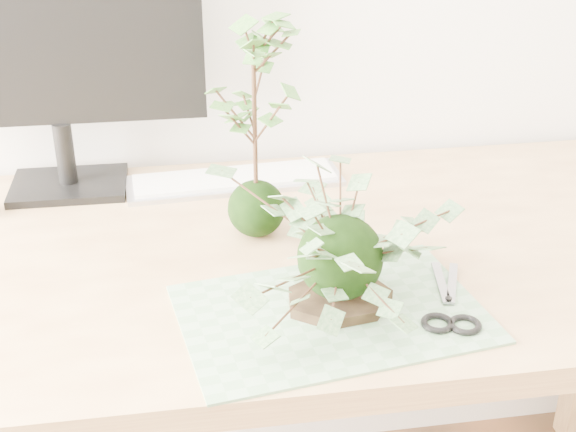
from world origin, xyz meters
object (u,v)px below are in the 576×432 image
object	(u,v)px
maple_kokedama	(254,72)
ivy_kokedama	(341,221)
keyboard	(235,180)
desk	(285,296)
monitor	(51,47)

from	to	relation	value
maple_kokedama	ivy_kokedama	bearing A→B (deg)	-69.44
ivy_kokedama	keyboard	bearing A→B (deg)	103.25
maple_kokedama	desk	bearing A→B (deg)	-53.66
maple_kokedama	keyboard	xyz separation A→B (m)	(-0.02, 0.20, -0.26)
desk	keyboard	world-z (taller)	keyboard
ivy_kokedama	monitor	bearing A→B (deg)	130.80
desk	monitor	bearing A→B (deg)	140.88
keyboard	monitor	xyz separation A→B (m)	(-0.29, 0.03, 0.25)
desk	ivy_kokedama	bearing A→B (deg)	-74.85
maple_kokedama	monitor	size ratio (longest dim) A/B	0.75
monitor	keyboard	bearing A→B (deg)	-5.36
monitor	desk	bearing A→B (deg)	-38.20
maple_kokedama	keyboard	distance (m)	0.32
ivy_kokedama	maple_kokedama	size ratio (longest dim) A/B	0.97
ivy_kokedama	maple_kokedama	world-z (taller)	maple_kokedama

